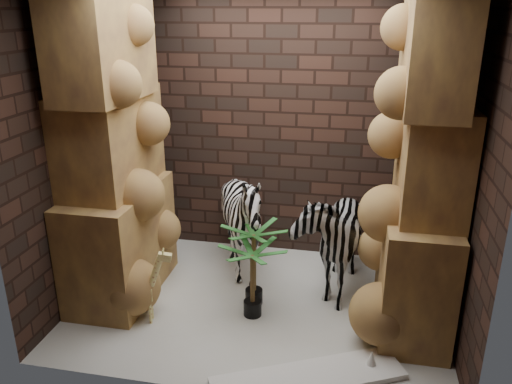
% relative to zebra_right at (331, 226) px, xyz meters
% --- Properties ---
extents(floor, '(3.50, 3.50, 0.00)m').
position_rel_zebra_right_xyz_m(floor, '(-0.65, -0.50, -0.68)').
color(floor, silver).
rests_on(floor, ground).
extents(wall_back, '(3.50, 0.00, 3.50)m').
position_rel_zebra_right_xyz_m(wall_back, '(-0.65, 0.75, 0.82)').
color(wall_back, '#352018').
rests_on(wall_back, ground).
extents(wall_front, '(3.50, 0.00, 3.50)m').
position_rel_zebra_right_xyz_m(wall_front, '(-0.65, -1.75, 0.82)').
color(wall_front, '#352018').
rests_on(wall_front, ground).
extents(wall_left, '(0.00, 3.00, 3.00)m').
position_rel_zebra_right_xyz_m(wall_left, '(-2.40, -0.50, 0.82)').
color(wall_left, '#352018').
rests_on(wall_left, ground).
extents(wall_right, '(0.00, 3.00, 3.00)m').
position_rel_zebra_right_xyz_m(wall_right, '(1.10, -0.50, 0.82)').
color(wall_right, '#352018').
rests_on(wall_right, ground).
extents(rock_pillar_left, '(0.68, 1.30, 3.00)m').
position_rel_zebra_right_xyz_m(rock_pillar_left, '(-2.05, -0.50, 0.82)').
color(rock_pillar_left, tan).
rests_on(rock_pillar_left, floor).
extents(rock_pillar_right, '(0.58, 1.25, 3.00)m').
position_rel_zebra_right_xyz_m(rock_pillar_right, '(0.77, -0.50, 0.82)').
color(rock_pillar_right, tan).
rests_on(rock_pillar_right, floor).
extents(zebra_right, '(0.69, 1.18, 1.36)m').
position_rel_zebra_right_xyz_m(zebra_right, '(0.00, 0.00, 0.00)').
color(zebra_right, white).
rests_on(zebra_right, floor).
extents(zebra_left, '(1.41, 1.55, 1.15)m').
position_rel_zebra_right_xyz_m(zebra_left, '(-0.90, -0.00, -0.10)').
color(zebra_left, white).
rests_on(zebra_left, floor).
extents(giraffe_toy, '(0.41, 0.21, 0.76)m').
position_rel_zebra_right_xyz_m(giraffe_toy, '(-1.66, -0.99, -0.30)').
color(giraffe_toy, '#FAEE90').
rests_on(giraffe_toy, floor).
extents(palm_front, '(0.36, 0.36, 0.84)m').
position_rel_zebra_right_xyz_m(palm_front, '(-0.69, -0.49, -0.26)').
color(palm_front, '#226A2E').
rests_on(palm_front, floor).
extents(palm_back, '(0.36, 0.36, 0.73)m').
position_rel_zebra_right_xyz_m(palm_back, '(-0.66, -0.69, -0.31)').
color(palm_back, '#226A2E').
rests_on(palm_back, floor).
extents(surfboard, '(1.54, 1.01, 0.05)m').
position_rel_zebra_right_xyz_m(surfboard, '(-0.05, -1.49, -0.65)').
color(surfboard, white).
rests_on(surfboard, floor).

